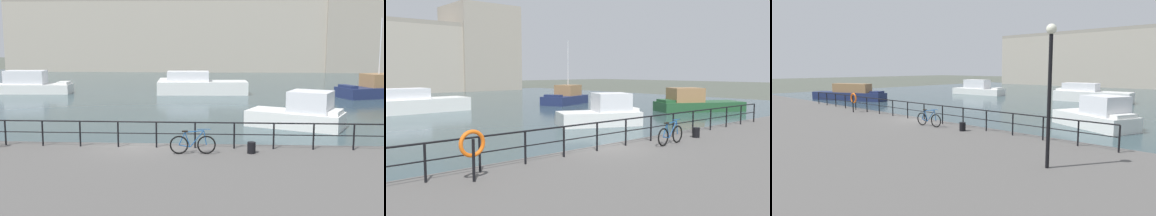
# 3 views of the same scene
# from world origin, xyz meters

# --- Properties ---
(ground_plane) EXTENTS (240.00, 240.00, 0.00)m
(ground_plane) POSITION_xyz_m (0.00, 0.00, 0.00)
(ground_plane) COLOR #4C5147
(water_basin) EXTENTS (80.00, 60.00, 0.01)m
(water_basin) POSITION_xyz_m (0.00, 30.20, 0.01)
(water_basin) COLOR #33474C
(water_basin) RESTS_ON ground_plane
(quay_promenade) EXTENTS (56.00, 13.00, 0.74)m
(quay_promenade) POSITION_xyz_m (0.00, -6.50, 0.37)
(quay_promenade) COLOR #565451
(quay_promenade) RESTS_ON ground_plane
(harbor_building) EXTENTS (63.83, 11.41, 15.95)m
(harbor_building) POSITION_xyz_m (5.75, 59.67, 6.20)
(harbor_building) COLOR #A89E8E
(harbor_building) RESTS_ON ground_plane
(moored_blue_motorboat) EXTENTS (5.96, 4.51, 2.18)m
(moored_blue_motorboat) POSITION_xyz_m (8.13, 7.82, 0.84)
(moored_blue_motorboat) COLOR white
(moored_blue_motorboat) RESTS_ON water_basin
(moored_cabin_cruiser) EXTENTS (6.58, 4.70, 7.07)m
(moored_cabin_cruiser) POSITION_xyz_m (17.25, 22.86, 0.80)
(moored_cabin_cruiser) COLOR navy
(moored_cabin_cruiser) RESTS_ON water_basin
(moored_white_yacht) EXTENTS (8.33, 2.79, 2.21)m
(moored_white_yacht) POSITION_xyz_m (-15.11, 24.08, 0.85)
(moored_white_yacht) COLOR white
(moored_white_yacht) RESTS_ON water_basin
(moored_small_launch) EXTENTS (8.63, 3.28, 2.17)m
(moored_small_launch) POSITION_xyz_m (1.46, 24.52, 0.86)
(moored_small_launch) COLOR white
(moored_small_launch) RESTS_ON water_basin
(quay_railing) EXTENTS (25.28, 0.07, 1.08)m
(quay_railing) POSITION_xyz_m (-0.74, -0.75, 1.48)
(quay_railing) COLOR black
(quay_railing) RESTS_ON quay_promenade
(parked_bicycle) EXTENTS (1.77, 0.18, 0.98)m
(parked_bicycle) POSITION_xyz_m (2.38, -1.77, 1.13)
(parked_bicycle) COLOR black
(parked_bicycle) RESTS_ON quay_promenade
(mooring_bollard) EXTENTS (0.32, 0.32, 0.44)m
(mooring_bollard) POSITION_xyz_m (4.63, -1.51, 0.96)
(mooring_bollard) COLOR black
(mooring_bollard) RESTS_ON quay_promenade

